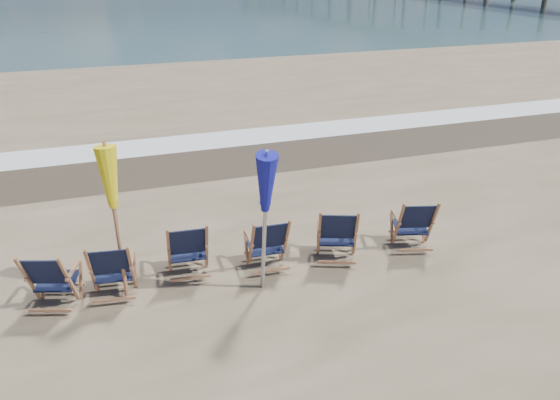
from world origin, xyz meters
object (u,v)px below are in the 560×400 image
at_px(umbrella_blue, 264,185).
at_px(beach_chair_2, 207,249).
at_px(beach_chair_0, 69,281).
at_px(beach_chair_4, 356,236).
at_px(umbrella_yellow, 111,188).
at_px(beach_chair_3, 286,242).
at_px(beach_chair_5, 432,225).
at_px(beach_chair_1, 132,270).

bearing_deg(umbrella_blue, beach_chair_2, 132.65).
distance_m(beach_chair_0, beach_chair_4, 4.23).
xyz_separation_m(beach_chair_4, umbrella_yellow, (-3.51, 0.27, 1.19)).
bearing_deg(beach_chair_2, beach_chair_4, 175.46).
bearing_deg(beach_chair_3, beach_chair_5, 177.50).
bearing_deg(beach_chair_4, beach_chair_3, 10.64).
bearing_deg(beach_chair_5, beach_chair_2, 9.71).
relative_size(beach_chair_0, beach_chair_4, 0.96).
distance_m(beach_chair_3, beach_chair_5, 2.45).
bearing_deg(umbrella_yellow, beach_chair_1, -48.17).
bearing_deg(umbrella_blue, beach_chair_1, 164.33).
height_order(beach_chair_0, umbrella_blue, umbrella_blue).
xyz_separation_m(beach_chair_3, beach_chair_5, (2.44, -0.22, 0.01)).
bearing_deg(umbrella_yellow, beach_chair_0, -166.59).
relative_size(beach_chair_1, umbrella_yellow, 0.44).
xyz_separation_m(beach_chair_0, beach_chair_4, (4.22, -0.10, 0.02)).
xyz_separation_m(beach_chair_3, beach_chair_4, (1.08, -0.20, 0.03)).
bearing_deg(beach_chair_5, beach_chair_3, 10.78).
bearing_deg(umbrella_blue, beach_chair_4, 12.94).
bearing_deg(beach_chair_3, umbrella_blue, 50.18).
xyz_separation_m(beach_chair_1, beach_chair_2, (1.12, 0.23, 0.01)).
relative_size(beach_chair_0, umbrella_blue, 0.43).
distance_m(beach_chair_0, umbrella_blue, 2.94).
distance_m(beach_chair_5, umbrella_yellow, 5.03).
relative_size(beach_chair_3, umbrella_blue, 0.43).
bearing_deg(beach_chair_2, beach_chair_1, 16.60).
relative_size(umbrella_yellow, umbrella_blue, 0.98).
bearing_deg(beach_chair_2, beach_chair_0, 12.71).
bearing_deg(umbrella_yellow, umbrella_blue, -18.36).
height_order(beach_chair_3, beach_chair_5, beach_chair_5).
height_order(beach_chair_2, beach_chair_4, beach_chair_4).
relative_size(beach_chair_1, beach_chair_3, 1.01).
bearing_deg(umbrella_blue, beach_chair_0, 169.96).
bearing_deg(beach_chair_0, umbrella_yellow, -148.57).
distance_m(beach_chair_3, umbrella_yellow, 2.72).
bearing_deg(beach_chair_0, beach_chair_2, -154.00).
height_order(beach_chair_0, beach_chair_3, beach_chair_0).
bearing_deg(beach_chair_3, umbrella_yellow, 0.86).
bearing_deg(beach_chair_0, beach_chair_1, -159.34).
relative_size(beach_chair_2, umbrella_blue, 0.44).
distance_m(beach_chair_0, beach_chair_3, 3.14).
xyz_separation_m(beach_chair_2, umbrella_blue, (0.68, -0.74, 1.23)).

